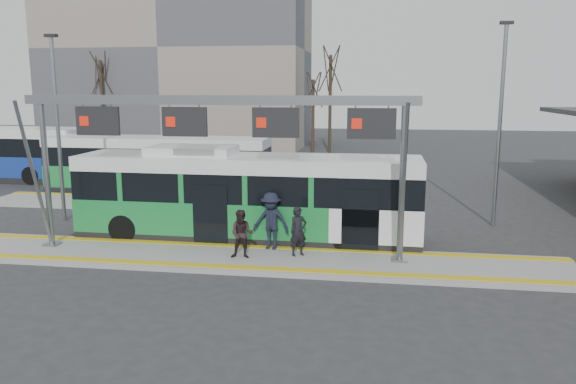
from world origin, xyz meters
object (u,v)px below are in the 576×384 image
passenger_a (298,231)px  hero_bus (247,198)px  gantry (219,128)px  passenger_b (242,234)px  passenger_c (271,221)px

passenger_a → hero_bus: bearing=102.3°
gantry → hero_bus: (0.35, 2.37, -2.72)m
hero_bus → passenger_b: size_ratio=7.94×
passenger_b → passenger_c: 1.39m
gantry → passenger_c: 3.61m
passenger_c → hero_bus: bearing=134.0°
gantry → passenger_c: size_ratio=6.63×
gantry → passenger_a: size_ratio=8.00×
hero_bus → passenger_a: 3.21m
hero_bus → passenger_a: bearing=-44.5°
gantry → passenger_a: 4.21m
gantry → passenger_a: (2.57, 0.13, -3.34)m
hero_bus → passenger_c: size_ratio=6.44×
hero_bus → passenger_b: 2.90m
hero_bus → passenger_b: (0.47, -2.79, -0.64)m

